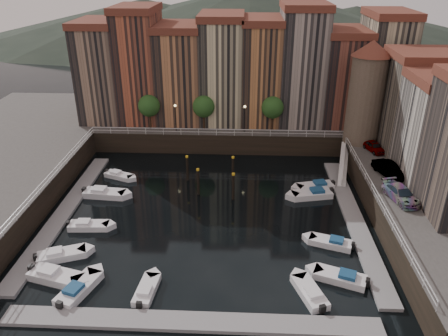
{
  "coord_description": "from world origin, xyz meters",
  "views": [
    {
      "loc": [
        3.82,
        -42.56,
        26.04
      ],
      "look_at": [
        1.64,
        4.0,
        3.59
      ],
      "focal_mm": 35.0,
      "sensor_mm": 36.0,
      "label": 1
    }
  ],
  "objects_px": {
    "boat_left_2": "(88,226)",
    "car_c": "(401,194)",
    "corner_tower": "(367,91)",
    "boat_left_0": "(55,276)",
    "boat_left_1": "(61,255)",
    "car_a": "(374,147)",
    "gangway": "(344,162)",
    "car_b": "(389,170)",
    "mooring_pilings": "(213,177)"
  },
  "relations": [
    {
      "from": "boat_left_2",
      "to": "car_c",
      "type": "distance_m",
      "value": 33.18
    },
    {
      "from": "car_b",
      "to": "corner_tower",
      "type": "bearing_deg",
      "value": 76.29
    },
    {
      "from": "mooring_pilings",
      "to": "car_b",
      "type": "xyz_separation_m",
      "value": [
        20.67,
        -1.61,
        2.13
      ]
    },
    {
      "from": "gangway",
      "to": "mooring_pilings",
      "type": "height_order",
      "value": "gangway"
    },
    {
      "from": "corner_tower",
      "to": "car_a",
      "type": "relative_size",
      "value": 3.58
    },
    {
      "from": "boat_left_1",
      "to": "gangway",
      "type": "bearing_deg",
      "value": 10.77
    },
    {
      "from": "boat_left_1",
      "to": "car_c",
      "type": "xyz_separation_m",
      "value": [
        33.9,
        7.43,
        3.37
      ]
    },
    {
      "from": "gangway",
      "to": "boat_left_1",
      "type": "height_order",
      "value": "gangway"
    },
    {
      "from": "corner_tower",
      "to": "boat_left_1",
      "type": "relative_size",
      "value": 2.86
    },
    {
      "from": "mooring_pilings",
      "to": "car_c",
      "type": "relative_size",
      "value": 1.25
    },
    {
      "from": "gangway",
      "to": "car_a",
      "type": "distance_m",
      "value": 4.43
    },
    {
      "from": "corner_tower",
      "to": "boat_left_1",
      "type": "bearing_deg",
      "value": -144.63
    },
    {
      "from": "gangway",
      "to": "car_b",
      "type": "relative_size",
      "value": 1.75
    },
    {
      "from": "car_a",
      "to": "car_c",
      "type": "xyz_separation_m",
      "value": [
        -0.6,
        -12.91,
        0.08
      ]
    },
    {
      "from": "boat_left_2",
      "to": "car_b",
      "type": "height_order",
      "value": "car_b"
    },
    {
      "from": "corner_tower",
      "to": "car_b",
      "type": "height_order",
      "value": "corner_tower"
    },
    {
      "from": "car_a",
      "to": "car_b",
      "type": "distance_m",
      "value": 7.2
    },
    {
      "from": "car_a",
      "to": "boat_left_2",
      "type": "bearing_deg",
      "value": -173.11
    },
    {
      "from": "boat_left_2",
      "to": "car_a",
      "type": "relative_size",
      "value": 1.17
    },
    {
      "from": "car_c",
      "to": "boat_left_0",
      "type": "bearing_deg",
      "value": -177.43
    },
    {
      "from": "mooring_pilings",
      "to": "car_a",
      "type": "xyz_separation_m",
      "value": [
        20.86,
        5.58,
        2.01
      ]
    },
    {
      "from": "boat_left_1",
      "to": "car_a",
      "type": "height_order",
      "value": "car_a"
    },
    {
      "from": "boat_left_1",
      "to": "corner_tower",
      "type": "bearing_deg",
      "value": 13.93
    },
    {
      "from": "mooring_pilings",
      "to": "boat_left_2",
      "type": "bearing_deg",
      "value": -142.88
    },
    {
      "from": "corner_tower",
      "to": "car_c",
      "type": "height_order",
      "value": "corner_tower"
    },
    {
      "from": "boat_left_0",
      "to": "boat_left_2",
      "type": "bearing_deg",
      "value": 103.25
    },
    {
      "from": "boat_left_0",
      "to": "boat_left_1",
      "type": "height_order",
      "value": "boat_left_0"
    },
    {
      "from": "mooring_pilings",
      "to": "boat_left_1",
      "type": "relative_size",
      "value": 1.33
    },
    {
      "from": "corner_tower",
      "to": "car_b",
      "type": "bearing_deg",
      "value": -85.45
    },
    {
      "from": "boat_left_0",
      "to": "boat_left_2",
      "type": "height_order",
      "value": "boat_left_0"
    },
    {
      "from": "gangway",
      "to": "car_a",
      "type": "relative_size",
      "value": 2.16
    },
    {
      "from": "gangway",
      "to": "boat_left_0",
      "type": "xyz_separation_m",
      "value": [
        -29.87,
        -22.37,
        -1.51
      ]
    },
    {
      "from": "car_a",
      "to": "car_b",
      "type": "xyz_separation_m",
      "value": [
        -0.19,
        -7.19,
        0.13
      ]
    },
    {
      "from": "mooring_pilings",
      "to": "boat_left_0",
      "type": "distance_m",
      "value": 22.1
    },
    {
      "from": "corner_tower",
      "to": "gangway",
      "type": "xyz_separation_m",
      "value": [
        -2.9,
        -4.5,
        -8.28
      ]
    },
    {
      "from": "gangway",
      "to": "boat_left_2",
      "type": "xyz_separation_m",
      "value": [
        -29.6,
        -14.08,
        -1.57
      ]
    },
    {
      "from": "boat_left_1",
      "to": "car_c",
      "type": "height_order",
      "value": "car_c"
    },
    {
      "from": "mooring_pilings",
      "to": "boat_left_2",
      "type": "height_order",
      "value": "mooring_pilings"
    },
    {
      "from": "corner_tower",
      "to": "boat_left_2",
      "type": "xyz_separation_m",
      "value": [
        -32.5,
        -18.58,
        -9.85
      ]
    },
    {
      "from": "corner_tower",
      "to": "gangway",
      "type": "bearing_deg",
      "value": -122.8
    },
    {
      "from": "corner_tower",
      "to": "boat_left_2",
      "type": "height_order",
      "value": "corner_tower"
    },
    {
      "from": "car_a",
      "to": "car_c",
      "type": "distance_m",
      "value": 12.92
    },
    {
      "from": "car_b",
      "to": "car_c",
      "type": "bearing_deg",
      "value": -112.35
    },
    {
      "from": "boat_left_1",
      "to": "car_c",
      "type": "relative_size",
      "value": 0.94
    },
    {
      "from": "boat_left_0",
      "to": "car_c",
      "type": "relative_size",
      "value": 1.06
    },
    {
      "from": "car_c",
      "to": "gangway",
      "type": "bearing_deg",
      "value": 90.69
    },
    {
      "from": "gangway",
      "to": "boat_left_2",
      "type": "relative_size",
      "value": 1.85
    },
    {
      "from": "car_a",
      "to": "corner_tower",
      "type": "bearing_deg",
      "value": 89.35
    },
    {
      "from": "boat_left_0",
      "to": "car_c",
      "type": "height_order",
      "value": "car_c"
    },
    {
      "from": "car_a",
      "to": "boat_left_1",
      "type": "bearing_deg",
      "value": -166.93
    }
  ]
}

